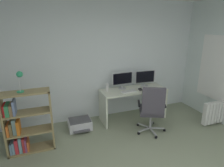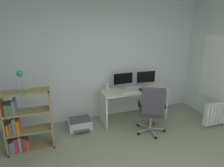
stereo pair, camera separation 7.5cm
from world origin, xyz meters
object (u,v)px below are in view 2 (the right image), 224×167
Objects in this scene: printer at (80,124)px; radiator at (221,113)px; monitor_main at (123,79)px; keyboard at (129,91)px; desk_lamp at (20,77)px; desk at (134,97)px; monitor_secondary at (146,77)px; computer_mouse at (141,90)px; bookshelf at (24,124)px; desktop_speaker at (107,87)px; office_chair at (152,108)px.

printer is 3.08m from radiator.
monitor_main is 0.59× the size of radiator.
monitor_main is 2.27m from radiator.
desk_lamp is at bearing -175.18° from keyboard.
monitor_secondary reaches higher than desk.
printer is (-1.64, -0.18, -0.84)m from monitor_secondary.
computer_mouse is (-0.24, -0.24, -0.20)m from monitor_secondary.
monitor_secondary is at bearing 12.55° from bookshelf.
radiator is (3.98, -0.46, -0.20)m from bookshelf.
desk is at bearing 30.06° from keyboard.
monitor_secondary is at bearing 2.81° from desktop_speaker.
monitor_main is 1.06× the size of printer.
monitor_secondary reaches higher than radiator.
desktop_speaker is (-0.73, 0.20, 0.07)m from computer_mouse.
desktop_speaker is at bearing 150.05° from keyboard.
desktop_speaker is 0.98m from printer.
desk_lamp reaches higher than monitor_main.
printer is (-1.40, 0.06, -0.64)m from computer_mouse.
computer_mouse is (0.29, 0.01, 0.01)m from keyboard.
bookshelf is (-2.36, 0.27, -0.06)m from office_chair.
monitor_main is at bearing 7.04° from desktop_speaker.
monitor_secondary is 0.48× the size of office_chair.
monitor_secondary is 0.98m from desktop_speaker.
desktop_speaker is at bearing 128.95° from office_chair.
monitor_main is at bearing 16.29° from desk_lamp.
monitor_main reaches higher than computer_mouse.
monitor_main reaches higher than office_chair.
monitor_main is 2.15m from desk_lamp.
office_chair is (0.22, -0.61, -0.18)m from keyboard.
printer is 0.55× the size of radiator.
computer_mouse is 0.75m from desktop_speaker.
office_chair is (-0.07, -0.62, -0.18)m from computer_mouse.
computer_mouse is at bearing -2.10° from keyboard.
monitor_secondary is 2.93× the size of desktop_speaker.
office_chair is 1.21× the size of radiator.
printer is at bearing 22.74° from desk_lamp.
desktop_speaker is 0.36× the size of printer.
desktop_speaker reaches higher than desk.
desk is 2.35m from bookshelf.
office_chair is at bearing -109.84° from monitor_secondary.
monitor_main is 0.99m from office_chair.
desktop_speaker is (-0.97, -0.05, -0.13)m from monitor_secondary.
keyboard is 1.27m from printer.
desktop_speaker is 0.16× the size of office_chair.
office_chair is (0.05, -0.73, 0.02)m from desk.
desk is 3.17× the size of printer.
desktop_speaker is at bearing -172.96° from monitor_main.
monitor_main is 0.41m from desktop_speaker.
desk reaches higher than radiator.
computer_mouse is at bearing -42.58° from desk.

